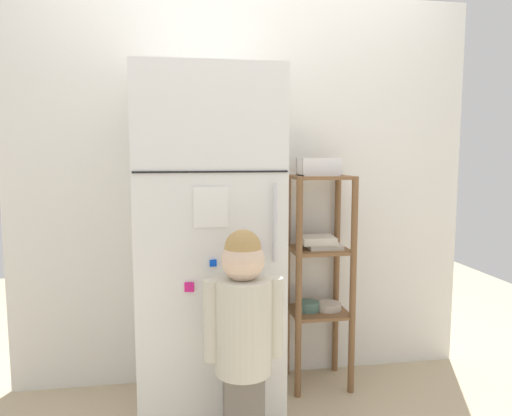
{
  "coord_description": "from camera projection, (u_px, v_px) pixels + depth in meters",
  "views": [
    {
      "loc": [
        -0.4,
        -2.4,
        1.34
      ],
      "look_at": [
        0.0,
        0.02,
        1.06
      ],
      "focal_mm": 33.5,
      "sensor_mm": 36.0,
      "label": 1
    }
  ],
  "objects": [
    {
      "name": "ground_plane",
      "position": [
        256.0,
        404.0,
        2.57
      ],
      "size": [
        6.0,
        6.0,
        0.0
      ],
      "primitive_type": "plane",
      "color": "tan"
    },
    {
      "name": "refrigerator",
      "position": [
        208.0,
        245.0,
        2.45
      ],
      "size": [
        0.7,
        0.67,
        1.75
      ],
      "color": "white",
      "rests_on": "ground"
    },
    {
      "name": "kitchen_wall_back",
      "position": [
        246.0,
        191.0,
        2.8
      ],
      "size": [
        2.69,
        0.03,
        2.25
      ],
      "primitive_type": "cube",
      "color": "silver",
      "rests_on": "ground"
    },
    {
      "name": "pantry_shelf_unit",
      "position": [
        319.0,
        267.0,
        2.73
      ],
      "size": [
        0.34,
        0.31,
        1.22
      ],
      "color": "brown",
      "rests_on": "ground"
    },
    {
      "name": "child_standing",
      "position": [
        243.0,
        325.0,
        2.01
      ],
      "size": [
        0.33,
        0.25,
        1.03
      ],
      "color": "slate",
      "rests_on": "ground"
    },
    {
      "name": "fruit_bin",
      "position": [
        320.0,
        168.0,
        2.65
      ],
      "size": [
        0.22,
        0.14,
        0.1
      ],
      "color": "white",
      "rests_on": "pantry_shelf_unit"
    }
  ]
}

